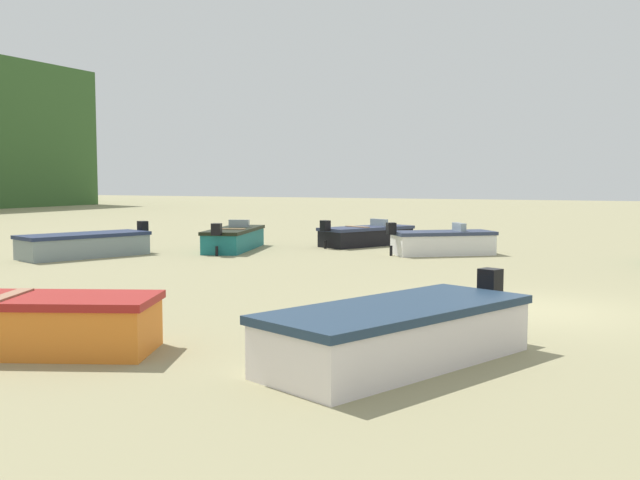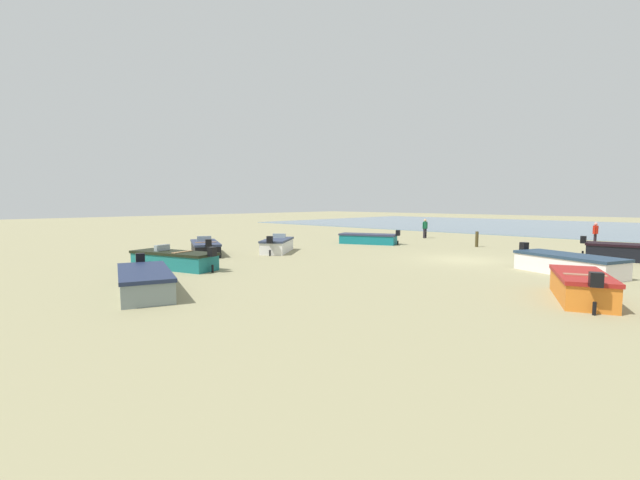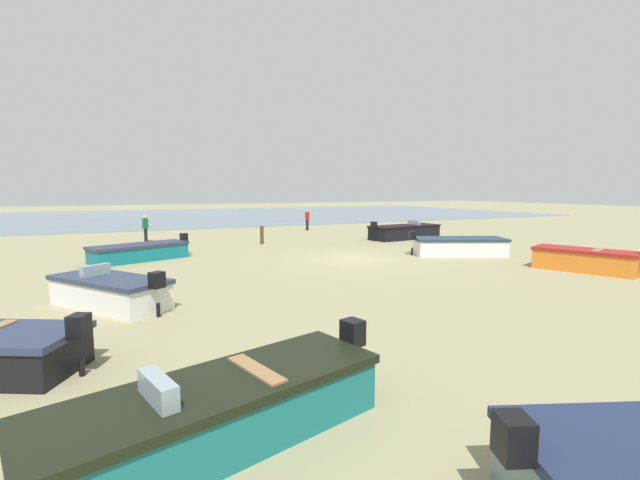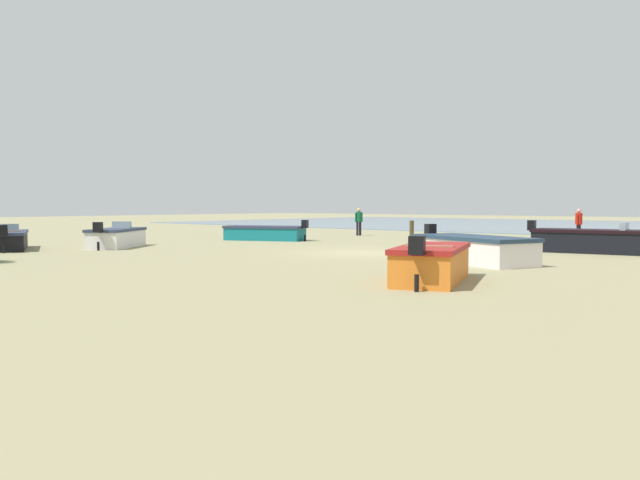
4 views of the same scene
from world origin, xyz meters
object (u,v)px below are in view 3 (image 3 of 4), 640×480
Objects in this scene: boat_white_4 at (110,291)px; boat_white_6 at (459,246)px; mooring_post_near_water at (262,235)px; beach_walker_distant at (307,218)px; beach_walker_foreground at (145,226)px; boat_orange_0 at (585,260)px; boat_teal_1 at (221,411)px; boat_black_3 at (404,232)px; boat_teal_2 at (140,252)px.

boat_white_6 reaches higher than boat_white_4.
beach_walker_distant is at bearing -130.20° from mooring_post_near_water.
beach_walker_foreground is at bearing -32.06° from mooring_post_near_water.
boat_orange_0 is 22.77m from beach_walker_foreground.
boat_teal_1 is 2.87× the size of beach_walker_foreground.
boat_white_4 is at bearing -54.76° from boat_white_6.
boat_teal_1 is 1.01× the size of boat_white_6.
boat_white_4 is 13.63m from mooring_post_near_water.
boat_orange_0 is at bearing -8.40° from boat_black_3.
boat_teal_1 is 23.30m from boat_black_3.
mooring_post_near_water is (-7.60, -11.31, 0.10)m from boat_white_4.
boat_teal_2 is 0.85× the size of boat_black_3.
boat_white_6 is at bearing 66.94° from beach_walker_foreground.
boat_black_3 is at bearing 172.43° from mooring_post_near_water.
boat_teal_1 is at bearing -28.60° from boat_white_6.
boat_teal_2 is at bearing 47.02° from boat_white_4.
boat_orange_0 is at bearing 59.77° from beach_walker_foreground.
boat_white_6 is at bearing -23.83° from boat_white_4.
boat_orange_0 reaches higher than boat_white_6.
beach_walker_distant is (-11.75, -2.86, 0.00)m from beach_walker_foreground.
boat_black_3 is 7.04m from boat_white_6.
beach_walker_foreground is (-0.06, -22.63, 0.54)m from boat_teal_1.
mooring_post_near_water is (9.11, -1.21, 0.07)m from boat_black_3.
boat_teal_1 is (15.14, 5.59, -0.03)m from boat_orange_0.
boat_orange_0 is 5.42m from boat_white_6.
boat_orange_0 is 20.19m from beach_walker_distant.
boat_black_3 is at bearing -104.37° from boat_teal_2.
boat_teal_1 is 2.87× the size of beach_walker_distant.
boat_black_3 is at bearing 25.74° from beach_walker_distant.
beach_walker_foreground is (15.21, -5.03, 0.50)m from boat_black_3.
beach_walker_foreground is 1.00× the size of beach_walker_distant.
boat_white_4 is (16.71, 10.10, -0.03)m from boat_black_3.
boat_black_3 reaches higher than boat_white_4.
boat_teal_2 is at bearing -85.46° from boat_white_6.
boat_teal_2 is at bearing 13.94° from beach_walker_foreground.
boat_black_3 reaches higher than mooring_post_near_water.
boat_orange_0 is 1.05× the size of boat_white_4.
beach_walker_foreground is (-1.50, -15.13, 0.53)m from boat_white_4.
beach_walker_distant is at bearing 78.13° from boat_orange_0.
boat_teal_2 is (15.63, -9.85, -0.06)m from boat_orange_0.
boat_black_3 is at bearing 89.95° from beach_walker_foreground.
boat_black_3 reaches higher than boat_teal_2.
beach_walker_foreground is at bearing -74.27° from beach_walker_distant.
boat_teal_2 is 15.89m from beach_walker_distant.
beach_walker_foreground is (-0.54, -7.19, 0.57)m from boat_teal_2.
beach_walker_distant reaches higher than boat_teal_2.
boat_white_4 is 22.35m from beach_walker_distant.
mooring_post_near_water is 7.21m from beach_walker_foreground.
boat_orange_0 is at bearing -144.41° from boat_teal_2.
boat_orange_0 is 16.14m from boat_teal_1.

